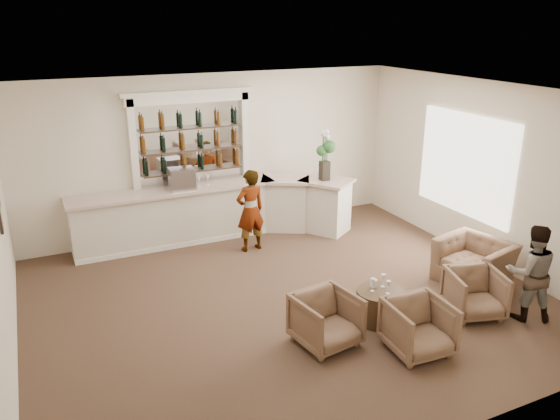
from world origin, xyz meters
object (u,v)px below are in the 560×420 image
(armchair_right, at_px, (475,293))
(espresso_machine, at_px, (182,179))
(guest, at_px, (531,273))
(armchair_center, at_px, (418,327))
(bar_counter, at_px, (217,212))
(armchair_far, at_px, (474,262))
(flower_vase, at_px, (325,152))
(cocktail_table, at_px, (379,305))
(sommelier, at_px, (250,211))
(armchair_left, at_px, (326,320))

(armchair_right, height_order, espresso_machine, espresso_machine)
(guest, relative_size, armchair_center, 1.84)
(armchair_center, bearing_deg, bar_counter, 106.19)
(armchair_right, bearing_deg, armchair_center, -146.60)
(armchair_far, relative_size, flower_vase, 1.07)
(guest, distance_m, armchair_far, 1.33)
(armchair_center, distance_m, espresso_machine, 5.48)
(guest, bearing_deg, flower_vase, -48.42)
(armchair_right, xyz_separation_m, flower_vase, (-0.39, 4.02, 1.38))
(cocktail_table, relative_size, armchair_center, 0.86)
(flower_vase, bearing_deg, guest, -76.82)
(espresso_machine, bearing_deg, cocktail_table, -63.49)
(flower_vase, bearing_deg, sommelier, -171.60)
(armchair_left, distance_m, espresso_machine, 4.56)
(cocktail_table, distance_m, armchair_center, 0.91)
(espresso_machine, bearing_deg, sommelier, -36.64)
(cocktail_table, distance_m, armchair_far, 2.26)
(guest, bearing_deg, cocktail_table, 5.52)
(guest, height_order, flower_vase, flower_vase)
(armchair_center, xyz_separation_m, armchair_far, (2.22, 1.29, -0.00))
(cocktail_table, bearing_deg, armchair_right, -18.18)
(armchair_right, bearing_deg, armchair_far, 63.48)
(armchair_left, xyz_separation_m, armchair_right, (2.46, -0.26, -0.01))
(cocktail_table, bearing_deg, armchair_center, -89.77)
(guest, distance_m, flower_vase, 4.65)
(sommelier, xyz_separation_m, flower_vase, (1.77, 0.26, 0.92))
(armchair_center, relative_size, armchair_far, 0.72)
(cocktail_table, bearing_deg, armchair_left, -168.74)
(sommelier, height_order, armchair_left, sommelier)
(sommelier, bearing_deg, bar_counter, -73.19)
(bar_counter, height_order, cocktail_table, bar_counter)
(armchair_right, bearing_deg, armchair_left, -169.62)
(bar_counter, height_order, armchair_right, bar_counter)
(bar_counter, relative_size, espresso_machine, 12.04)
(sommelier, relative_size, armchair_far, 1.43)
(espresso_machine, relative_size, flower_vase, 0.45)
(armchair_left, xyz_separation_m, espresso_machine, (-0.78, 4.39, 0.97))
(espresso_machine, bearing_deg, armchair_left, -76.87)
(cocktail_table, height_order, flower_vase, flower_vase)
(guest, bearing_deg, armchair_far, -68.70)
(sommelier, distance_m, guest, 5.02)
(bar_counter, xyz_separation_m, flower_vase, (2.16, -0.61, 1.16))
(armchair_right, distance_m, flower_vase, 4.27)
(armchair_far, height_order, espresso_machine, espresso_machine)
(sommelier, distance_m, armchair_far, 4.17)
(armchair_left, relative_size, armchair_center, 1.00)
(guest, bearing_deg, armchair_center, 29.15)
(armchair_left, distance_m, armchair_far, 3.31)
(armchair_center, xyz_separation_m, espresso_machine, (-1.82, 5.08, 0.98))
(armchair_far, bearing_deg, flower_vase, -173.12)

